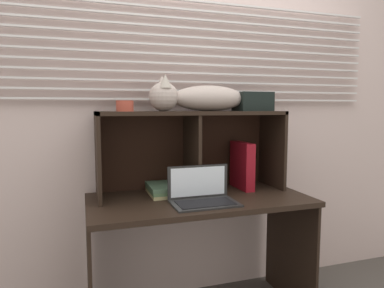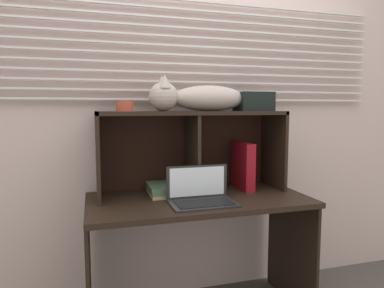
{
  "view_description": "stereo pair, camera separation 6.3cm",
  "coord_description": "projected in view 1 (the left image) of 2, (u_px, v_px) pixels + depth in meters",
  "views": [
    {
      "loc": [
        -0.65,
        -1.65,
        1.27
      ],
      "look_at": [
        0.0,
        0.34,
        1.05
      ],
      "focal_mm": 32.23,
      "sensor_mm": 36.0,
      "label": 1
    },
    {
      "loc": [
        -0.59,
        -1.67,
        1.27
      ],
      "look_at": [
        0.0,
        0.34,
        1.05
      ],
      "focal_mm": 32.23,
      "sensor_mm": 36.0,
      "label": 2
    }
  ],
  "objects": [
    {
      "name": "storage_box",
      "position": [
        253.0,
        102.0,
        2.2
      ],
      "size": [
        0.22,
        0.17,
        0.12
      ],
      "primitive_type": "cube",
      "color": "black",
      "rests_on": "hutch_shelf_unit"
    },
    {
      "name": "desk",
      "position": [
        199.0,
        223.0,
        2.02
      ],
      "size": [
        1.27,
        0.62,
        0.75
      ],
      "color": "black",
      "rests_on": "ground"
    },
    {
      "name": "back_panel_with_blinds",
      "position": [
        182.0,
        109.0,
        2.28
      ],
      "size": [
        4.4,
        0.08,
        2.5
      ],
      "color": "beige",
      "rests_on": "ground"
    },
    {
      "name": "cat",
      "position": [
        199.0,
        98.0,
        2.09
      ],
      "size": [
        0.8,
        0.19,
        0.21
      ],
      "color": "#B4A49B",
      "rests_on": "hutch_shelf_unit"
    },
    {
      "name": "book_stack",
      "position": [
        163.0,
        189.0,
        2.07
      ],
      "size": [
        0.18,
        0.26,
        0.06
      ],
      "color": "tan",
      "rests_on": "desk"
    },
    {
      "name": "hutch_shelf_unit",
      "position": [
        190.0,
        138.0,
        2.13
      ],
      "size": [
        1.14,
        0.33,
        0.5
      ],
      "color": "black",
      "rests_on": "desk"
    },
    {
      "name": "laptop",
      "position": [
        202.0,
        196.0,
        1.89
      ],
      "size": [
        0.36,
        0.23,
        0.2
      ],
      "color": "#242424",
      "rests_on": "desk"
    },
    {
      "name": "small_basket",
      "position": [
        125.0,
        106.0,
        1.96
      ],
      "size": [
        0.1,
        0.1,
        0.06
      ],
      "primitive_type": "cylinder",
      "color": "#B54836",
      "rests_on": "hutch_shelf_unit"
    },
    {
      "name": "binder_upright",
      "position": [
        242.0,
        165.0,
        2.22
      ],
      "size": [
        0.06,
        0.25,
        0.3
      ],
      "primitive_type": "cube",
      "color": "maroon",
      "rests_on": "desk"
    }
  ]
}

